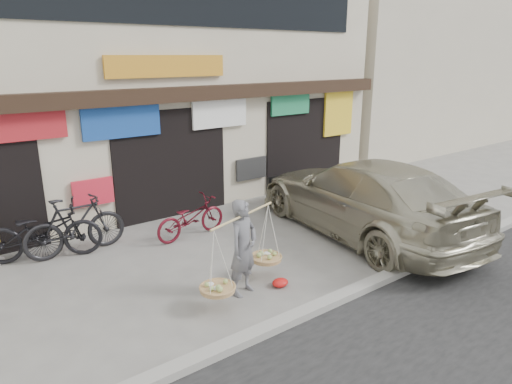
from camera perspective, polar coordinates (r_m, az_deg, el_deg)
ground at (r=9.14m, az=-0.03°, el=-8.85°), size 70.00×70.00×0.00m
kerb at (r=7.78m, az=9.07°, el=-13.45°), size 70.00×0.25×0.12m
shophouse_block at (r=13.93m, az=-16.55°, el=14.03°), size 14.00×6.32×7.00m
neighbor_east at (r=22.92m, az=17.31°, el=14.15°), size 12.00×7.00×6.40m
street_vendor at (r=7.75m, az=-1.58°, el=-7.39°), size 1.88×1.00×1.68m
bike_0 at (r=10.03m, az=-25.13°, el=-4.49°), size 2.37×1.45×1.18m
bike_1 at (r=10.03m, az=-21.69°, el=-3.92°), size 2.04×0.58×1.22m
bike_2 at (r=10.33m, az=-8.15°, el=-3.18°), size 1.79×0.77×0.92m
suv at (r=10.63m, az=13.24°, el=-0.62°), size 3.13×6.16×1.71m
red_bag at (r=8.27m, az=3.04°, el=-11.24°), size 0.31×0.25×0.14m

